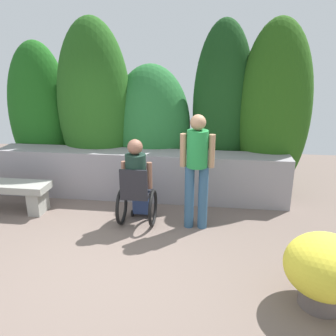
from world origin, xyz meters
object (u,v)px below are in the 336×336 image
object	(u,v)px
stone_bench	(4,192)
person_standing_companion	(197,165)
flower_pot_terracotta_by_wall	(325,270)
person_in_wheelchair	(137,185)

from	to	relation	value
stone_bench	person_standing_companion	world-z (taller)	person_standing_companion
person_standing_companion	flower_pot_terracotta_by_wall	world-z (taller)	person_standing_companion
person_in_wheelchair	stone_bench	bearing A→B (deg)	-176.52
stone_bench	flower_pot_terracotta_by_wall	bearing A→B (deg)	-14.54
stone_bench	person_in_wheelchair	xyz separation A→B (m)	(2.27, -0.16, 0.29)
person_in_wheelchair	flower_pot_terracotta_by_wall	bearing A→B (deg)	-27.05
stone_bench	flower_pot_terracotta_by_wall	xyz separation A→B (m)	(4.53, -1.70, 0.09)
person_in_wheelchair	person_standing_companion	bearing A→B (deg)	7.03
person_in_wheelchair	flower_pot_terracotta_by_wall	world-z (taller)	person_in_wheelchair
person_standing_companion	stone_bench	bearing A→B (deg)	176.14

